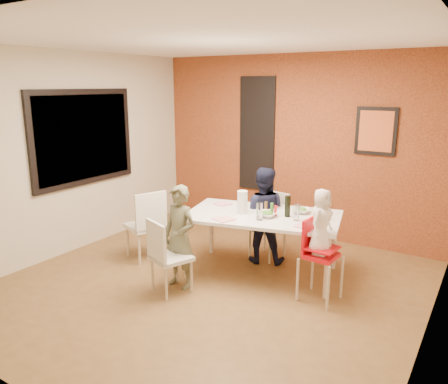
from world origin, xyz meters
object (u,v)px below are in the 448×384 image
Objects in this scene: chair_near at (165,253)px; chair_far at (271,221)px; child_near at (180,237)px; child_far at (262,215)px; dining_table at (263,220)px; toddler at (321,222)px; wine_bottle at (288,206)px; high_chair at (318,252)px; chair_left at (148,222)px; paper_towel_roll at (242,202)px.

chair_far is at bearing -85.45° from chair_near.
child_near is 0.95× the size of child_far.
dining_table is at bearing 96.86° from child_far.
child_near is (-0.62, -0.82, -0.09)m from dining_table.
toddler reaches higher than dining_table.
child_near is at bearing -135.50° from wine_bottle.
toddler is at bearing -18.96° from dining_table.
high_chair is (0.96, -0.85, 0.05)m from chair_far.
toddler reaches higher than wine_bottle.
chair_left is at bearing -163.22° from dining_table.
child_far reaches higher than chair_near.
wine_bottle reaches higher than chair_near.
chair_far is 0.77m from paper_towel_roll.
high_chair reaches higher than chair_near.
high_chair is 1.52m from child_near.
dining_table is 2.83× the size of toddler.
wine_bottle reaches higher than chair_left.
paper_towel_roll is (-0.23, -0.09, 0.20)m from dining_table.
chair_far is 1.28m from high_chair.
toddler is (0.02, -0.00, 0.34)m from high_chair.
child_near reaches higher than chair_far.
chair_left is at bearing -15.95° from chair_near.
dining_table is 1.58× the size of child_far.
toddler is (1.44, 0.53, 0.28)m from child_near.
child_near is 4.30× the size of paper_towel_roll.
child_near is at bearing 86.78° from chair_left.
paper_towel_roll is at bearing -162.58° from wine_bottle.
chair_left is at bearing 99.18° from high_chair.
chair_near is 1.64m from high_chair.
child_near is (0.03, 0.23, 0.12)m from chair_near.
paper_towel_roll is (0.39, 0.73, 0.29)m from child_near.
child_far is (0.47, 1.38, 0.16)m from chair_near.
chair_near is 3.36× the size of wine_bottle.
toddler is at bearing -94.74° from high_chair.
child_far is (0.45, 1.15, 0.03)m from child_near.
chair_near is 0.97× the size of chair_far.
child_far is at bearing 63.22° from high_chair.
high_chair is 0.71× the size of child_far.
wine_bottle reaches higher than high_chair.
paper_towel_roll is (-0.07, -0.66, 0.40)m from chair_far.
high_chair is 3.24× the size of paper_towel_roll.
chair_left is 1.05× the size of high_chair.
child_far is (-0.01, -0.24, 0.14)m from chair_far.
child_near is (-1.42, -0.54, 0.06)m from high_chair.
dining_table is 0.89m from toddler.
child_far is at bearing 150.72° from wine_bottle.
chair_left is at bearing -131.94° from chair_far.
chair_far is at bearing 55.38° from toddler.
child_near reaches higher than paper_towel_roll.
chair_far is (-0.16, 0.57, -0.20)m from dining_table.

